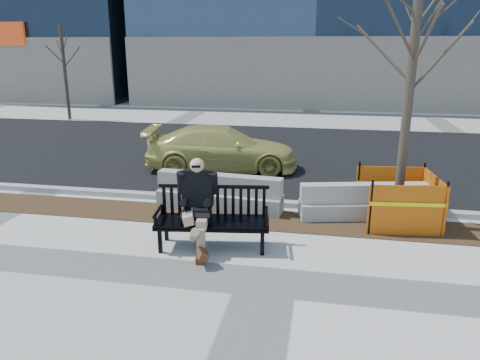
% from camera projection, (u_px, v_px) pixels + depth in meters
% --- Properties ---
extents(ground, '(120.00, 120.00, 0.00)m').
position_uv_depth(ground, '(267.00, 281.00, 7.22)').
color(ground, beige).
rests_on(ground, ground).
extents(mulch_strip, '(40.00, 1.20, 0.02)m').
position_uv_depth(mulch_strip, '(283.00, 221.00, 9.67)').
color(mulch_strip, '#47301C').
rests_on(mulch_strip, ground).
extents(asphalt_street, '(60.00, 10.40, 0.01)m').
position_uv_depth(asphalt_street, '(300.00, 154.00, 15.51)').
color(asphalt_street, black).
rests_on(asphalt_street, ground).
extents(curb, '(60.00, 0.25, 0.12)m').
position_uv_depth(curb, '(287.00, 204.00, 10.55)').
color(curb, '#9E9B93').
rests_on(curb, ground).
extents(bench, '(2.18, 1.03, 1.12)m').
position_uv_depth(bench, '(213.00, 247.00, 8.45)').
color(bench, black).
rests_on(bench, ground).
extents(seated_man, '(0.87, 1.28, 1.67)m').
position_uv_depth(seated_man, '(198.00, 245.00, 8.52)').
color(seated_man, black).
rests_on(seated_man, ground).
extents(tree_fence, '(2.48, 2.48, 5.60)m').
position_uv_depth(tree_fence, '(396.00, 222.00, 9.62)').
color(tree_fence, orange).
rests_on(tree_fence, ground).
extents(sedan, '(4.66, 2.43, 1.29)m').
position_uv_depth(sedan, '(222.00, 170.00, 13.67)').
color(sedan, '#CFC760').
rests_on(sedan, ground).
extents(jersey_barrier_left, '(2.91, 0.84, 0.82)m').
position_uv_depth(jersey_barrier_left, '(219.00, 209.00, 10.42)').
color(jersey_barrier_left, '#99968F').
rests_on(jersey_barrier_left, ground).
extents(jersey_barrier_right, '(2.75, 1.12, 0.77)m').
position_uv_depth(jersey_barrier_right, '(362.00, 218.00, 9.88)').
color(jersey_barrier_right, '#A8A59D').
rests_on(jersey_barrier_right, ground).
extents(far_tree_left, '(2.04, 2.04, 4.86)m').
position_uv_depth(far_tree_left, '(70.00, 119.00, 22.79)').
color(far_tree_left, '#4A3A2F').
rests_on(far_tree_left, ground).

